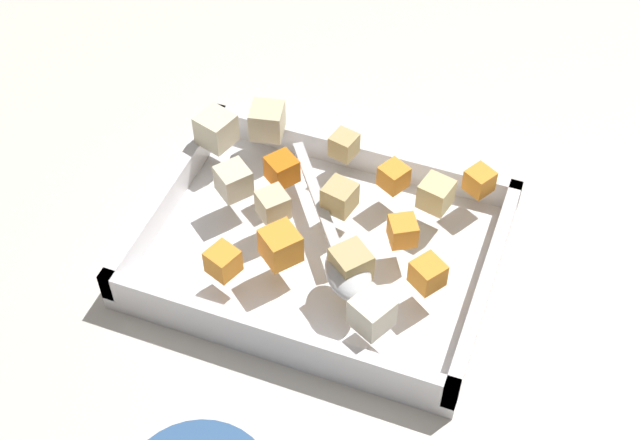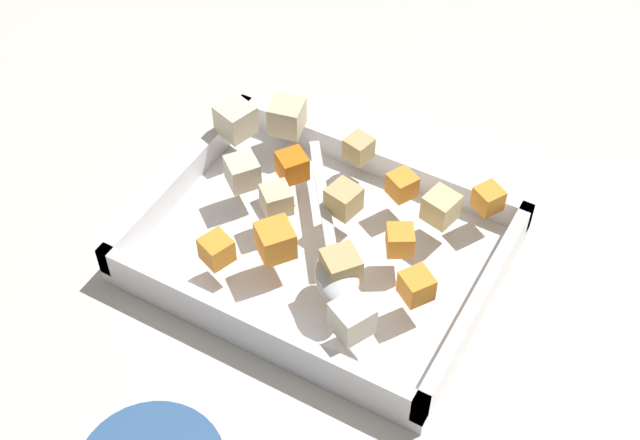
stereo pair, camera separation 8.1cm
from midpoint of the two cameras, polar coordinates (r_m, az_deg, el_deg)
The scene contains 19 objects.
ground_plane at distance 0.84m, azimuth -1.92°, elevation -3.82°, with size 4.00×4.00×0.00m, color beige.
baking_dish at distance 0.84m, azimuth -2.75°, elevation -2.04°, with size 0.32×0.25×0.04m.
carrot_chunk_mid_right at distance 0.85m, azimuth 7.46°, elevation 2.35°, with size 0.02×0.02×0.02m, color orange.
carrot_chunk_heap_side at distance 0.79m, azimuth -5.47°, elevation -1.79°, with size 0.03×0.03×0.03m, color orange.
carrot_chunk_corner_sw at distance 0.84m, azimuth 1.99°, elevation 2.63°, with size 0.02×0.02×0.02m, color orange.
carrot_chunk_front_center at distance 0.80m, azimuth 2.42°, elevation -0.86°, with size 0.02×0.02×0.02m, color orange.
carrot_chunk_near_left at distance 0.78m, azimuth -9.15°, elevation -2.79°, with size 0.02×0.02×0.02m, color orange.
carrot_chunk_far_left at distance 0.77m, azimuth 3.90°, elevation -3.61°, with size 0.02×0.02×0.02m, color orange.
carrot_chunk_mid_left at distance 0.85m, azimuth -5.17°, elevation 3.09°, with size 0.03×0.03×0.03m, color orange.
potato_chunk_under_handle at distance 0.77m, azimuth -1.03°, elevation -3.00°, with size 0.03×0.03×0.03m, color tan.
potato_chunk_back_center at distance 0.82m, azimuth -5.84°, elevation 0.82°, with size 0.03×0.03×0.03m, color beige.
potato_chunk_corner_nw at distance 0.87m, azimuth -1.11°, elevation 4.67°, with size 0.02×0.02×0.02m, color tan.
potato_chunk_near_right at distance 0.83m, azimuth 4.64°, elevation 1.51°, with size 0.03×0.03×0.03m, color #E0CC89.
potato_chunk_heap_top at distance 0.89m, azimuth -9.23°, elevation 5.60°, with size 0.03×0.03×0.03m, color beige.
potato_chunk_rim_edge at distance 0.90m, azimuth -5.98°, elevation 6.17°, with size 0.03×0.03×0.03m, color beige.
potato_chunk_corner_se at distance 0.82m, azimuth -1.54°, elevation 1.32°, with size 0.03×0.03×0.03m, color tan.
parsnip_chunk_far_right at distance 0.84m, azimuth -8.28°, elevation 2.35°, with size 0.03×0.03×0.03m, color beige.
parsnip_chunk_corner_ne at distance 0.74m, azimuth 0.18°, elevation -6.13°, with size 0.03×0.03×0.03m, color silver.
serving_spoon at distance 0.78m, azimuth -1.46°, elevation -2.87°, with size 0.14×0.18×0.02m.
Camera 1 is at (0.17, -0.49, 0.66)m, focal length 50.24 mm.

